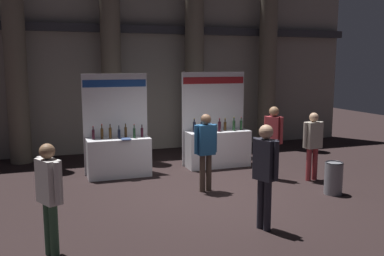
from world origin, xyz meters
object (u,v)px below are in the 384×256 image
at_px(exhibitor_booth_0, 118,152).
at_px(visitor_3, 265,168).
at_px(visitor_1, 313,140).
at_px(visitor_4, 49,190).
at_px(visitor_5, 273,136).
at_px(trash_bin, 333,178).
at_px(visitor_2, 206,146).
at_px(exhibitor_booth_1, 217,144).

bearing_deg(exhibitor_booth_0, visitor_3, -67.69).
relative_size(visitor_1, visitor_4, 0.98).
xyz_separation_m(visitor_4, visitor_5, (5.09, 2.58, 0.06)).
height_order(trash_bin, visitor_2, visitor_2).
distance_m(exhibitor_booth_1, visitor_1, 2.62).
bearing_deg(visitor_3, visitor_5, 125.88).
height_order(exhibitor_booth_1, visitor_5, exhibitor_booth_1).
relative_size(exhibitor_booth_0, trash_bin, 3.60).
height_order(exhibitor_booth_1, visitor_4, exhibitor_booth_1).
distance_m(exhibitor_booth_1, visitor_3, 4.48).
xyz_separation_m(exhibitor_booth_1, visitor_2, (-1.12, -2.04, 0.40)).
bearing_deg(visitor_1, exhibitor_booth_1, 122.01).
relative_size(exhibitor_booth_1, trash_bin, 3.63).
bearing_deg(exhibitor_booth_0, visitor_1, -24.12).
bearing_deg(visitor_1, visitor_5, 148.22).
height_order(exhibitor_booth_0, visitor_2, exhibitor_booth_0).
xyz_separation_m(trash_bin, visitor_1, (0.21, 1.07, 0.62)).
distance_m(exhibitor_booth_0, visitor_5, 3.79).
relative_size(exhibitor_booth_0, visitor_5, 1.43).
bearing_deg(trash_bin, visitor_2, 156.55).
bearing_deg(visitor_4, visitor_5, -89.82).
height_order(visitor_2, visitor_5, visitor_5).
xyz_separation_m(exhibitor_booth_0, visitor_5, (3.45, -1.51, 0.44)).
xyz_separation_m(trash_bin, visitor_5, (-0.62, 1.48, 0.69)).
distance_m(trash_bin, visitor_2, 2.80).
bearing_deg(visitor_3, visitor_1, 110.41).
height_order(visitor_3, visitor_5, visitor_3).
height_order(trash_bin, visitor_5, visitor_5).
relative_size(trash_bin, visitor_4, 0.42).
height_order(trash_bin, visitor_1, visitor_1).
distance_m(trash_bin, visitor_4, 5.85).
bearing_deg(exhibitor_booth_1, visitor_5, -65.34).
height_order(exhibitor_booth_1, visitor_3, exhibitor_booth_1).
distance_m(visitor_2, visitor_5, 1.92).
relative_size(exhibitor_booth_0, visitor_4, 1.52).
xyz_separation_m(trash_bin, visitor_3, (-2.34, -1.23, 0.71)).
xyz_separation_m(exhibitor_booth_1, visitor_1, (1.58, -2.05, 0.35)).
relative_size(trash_bin, visitor_5, 0.40).
bearing_deg(visitor_1, exhibitor_booth_0, 150.28).
bearing_deg(trash_bin, visitor_1, 79.14).
distance_m(exhibitor_booth_0, visitor_2, 2.50).
distance_m(visitor_1, visitor_2, 2.70).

